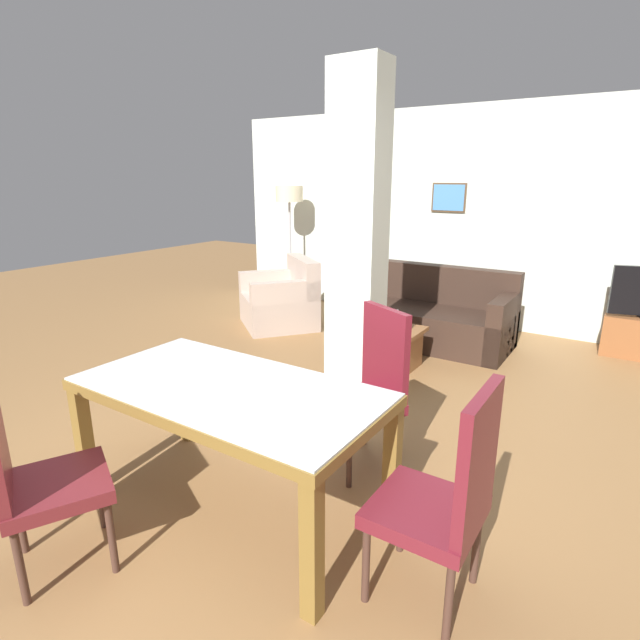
{
  "coord_description": "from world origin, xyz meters",
  "views": [
    {
      "loc": [
        1.8,
        -1.84,
        1.87
      ],
      "look_at": [
        0.0,
        0.92,
        0.91
      ],
      "focal_mm": 28.0,
      "sensor_mm": 36.0,
      "label": 1
    }
  ],
  "objects_px": {
    "dining_chair_near_left": "(32,468)",
    "coffee_table": "(382,346)",
    "bottle": "(396,324)",
    "armchair": "(282,303)",
    "sofa": "(426,317)",
    "dining_table": "(230,411)",
    "dining_chair_head_right": "(447,493)",
    "dining_chair_far_right": "(370,384)",
    "floor_lamp": "(289,204)"
  },
  "relations": [
    {
      "from": "dining_chair_head_right",
      "to": "armchair",
      "type": "height_order",
      "value": "dining_chair_head_right"
    },
    {
      "from": "dining_chair_far_right",
      "to": "sofa",
      "type": "bearing_deg",
      "value": -49.68
    },
    {
      "from": "dining_chair_near_left",
      "to": "bottle",
      "type": "height_order",
      "value": "dining_chair_near_left"
    },
    {
      "from": "dining_chair_head_right",
      "to": "bottle",
      "type": "bearing_deg",
      "value": 29.16
    },
    {
      "from": "dining_chair_head_right",
      "to": "armchair",
      "type": "relative_size",
      "value": 0.85
    },
    {
      "from": "coffee_table",
      "to": "dining_chair_far_right",
      "type": "bearing_deg",
      "value": -66.68
    },
    {
      "from": "sofa",
      "to": "coffee_table",
      "type": "bearing_deg",
      "value": 85.77
    },
    {
      "from": "sofa",
      "to": "floor_lamp",
      "type": "bearing_deg",
      "value": -13.53
    },
    {
      "from": "dining_chair_head_right",
      "to": "armchair",
      "type": "distance_m",
      "value": 4.49
    },
    {
      "from": "dining_chair_head_right",
      "to": "coffee_table",
      "type": "height_order",
      "value": "dining_chair_head_right"
    },
    {
      "from": "armchair",
      "to": "coffee_table",
      "type": "height_order",
      "value": "armchair"
    },
    {
      "from": "dining_chair_head_right",
      "to": "sofa",
      "type": "bearing_deg",
      "value": 22.71
    },
    {
      "from": "dining_chair_head_right",
      "to": "floor_lamp",
      "type": "xyz_separation_m",
      "value": [
        -3.82,
        4.06,
        0.91
      ]
    },
    {
      "from": "dining_chair_far_right",
      "to": "floor_lamp",
      "type": "bearing_deg",
      "value": -20.18
    },
    {
      "from": "armchair",
      "to": "sofa",
      "type": "bearing_deg",
      "value": -128.97
    },
    {
      "from": "dining_table",
      "to": "dining_chair_head_right",
      "type": "xyz_separation_m",
      "value": [
        1.25,
        0.0,
        -0.05
      ]
    },
    {
      "from": "dining_table",
      "to": "sofa",
      "type": "distance_m",
      "value": 3.51
    },
    {
      "from": "dining_chair_far_right",
      "to": "sofa",
      "type": "xyz_separation_m",
      "value": [
        -0.64,
        2.63,
        -0.27
      ]
    },
    {
      "from": "dining_table",
      "to": "dining_chair_far_right",
      "type": "xyz_separation_m",
      "value": [
        0.43,
        0.86,
        -0.05
      ]
    },
    {
      "from": "bottle",
      "to": "armchair",
      "type": "bearing_deg",
      "value": 160.16
    },
    {
      "from": "bottle",
      "to": "floor_lamp",
      "type": "bearing_deg",
      "value": 146.28
    },
    {
      "from": "dining_table",
      "to": "coffee_table",
      "type": "bearing_deg",
      "value": 96.43
    },
    {
      "from": "bottle",
      "to": "dining_table",
      "type": "bearing_deg",
      "value": -87.87
    },
    {
      "from": "dining_chair_head_right",
      "to": "bottle",
      "type": "xyz_separation_m",
      "value": [
        -1.34,
        2.4,
        -0.06
      ]
    },
    {
      "from": "coffee_table",
      "to": "floor_lamp",
      "type": "xyz_separation_m",
      "value": [
        -2.29,
        1.55,
        1.26
      ]
    },
    {
      "from": "dining_chair_near_left",
      "to": "dining_chair_head_right",
      "type": "bearing_deg",
      "value": 53.66
    },
    {
      "from": "dining_chair_head_right",
      "to": "floor_lamp",
      "type": "relative_size",
      "value": 0.61
    },
    {
      "from": "dining_table",
      "to": "armchair",
      "type": "height_order",
      "value": "armchair"
    },
    {
      "from": "dining_chair_near_left",
      "to": "sofa",
      "type": "height_order",
      "value": "dining_chair_near_left"
    },
    {
      "from": "dining_table",
      "to": "coffee_table",
      "type": "height_order",
      "value": "dining_table"
    },
    {
      "from": "dining_table",
      "to": "dining_chair_head_right",
      "type": "height_order",
      "value": "dining_chair_head_right"
    },
    {
      "from": "dining_table",
      "to": "dining_chair_near_left",
      "type": "xyz_separation_m",
      "value": [
        -0.43,
        -0.87,
        -0.05
      ]
    },
    {
      "from": "coffee_table",
      "to": "armchair",
      "type": "bearing_deg",
      "value": 161.38
    },
    {
      "from": "bottle",
      "to": "floor_lamp",
      "type": "xyz_separation_m",
      "value": [
        -2.48,
        1.66,
        0.98
      ]
    },
    {
      "from": "dining_table",
      "to": "armchair",
      "type": "distance_m",
      "value": 3.7
    },
    {
      "from": "dining_chair_near_left",
      "to": "coffee_table",
      "type": "distance_m",
      "value": 3.4
    },
    {
      "from": "dining_chair_head_right",
      "to": "dining_chair_far_right",
      "type": "xyz_separation_m",
      "value": [
        -0.82,
        0.86,
        0.0
      ]
    },
    {
      "from": "sofa",
      "to": "armchair",
      "type": "distance_m",
      "value": 1.84
    },
    {
      "from": "dining_table",
      "to": "sofa",
      "type": "height_order",
      "value": "sofa"
    },
    {
      "from": "floor_lamp",
      "to": "dining_table",
      "type": "bearing_deg",
      "value": -57.62
    },
    {
      "from": "dining_chair_head_right",
      "to": "dining_chair_far_right",
      "type": "relative_size",
      "value": 1.0
    },
    {
      "from": "sofa",
      "to": "floor_lamp",
      "type": "height_order",
      "value": "floor_lamp"
    },
    {
      "from": "bottle",
      "to": "dining_chair_far_right",
      "type": "bearing_deg",
      "value": -71.39
    },
    {
      "from": "armchair",
      "to": "coffee_table",
      "type": "xyz_separation_m",
      "value": [
        1.72,
        -0.58,
        -0.09
      ]
    },
    {
      "from": "dining_table",
      "to": "dining_chair_far_right",
      "type": "height_order",
      "value": "dining_chair_far_right"
    },
    {
      "from": "armchair",
      "to": "coffee_table",
      "type": "bearing_deg",
      "value": -160.11
    },
    {
      "from": "sofa",
      "to": "coffee_table",
      "type": "xyz_separation_m",
      "value": [
        -0.07,
        -0.98,
        -0.09
      ]
    },
    {
      "from": "dining_table",
      "to": "dining_chair_near_left",
      "type": "distance_m",
      "value": 0.97
    },
    {
      "from": "dining_table",
      "to": "armchair",
      "type": "xyz_separation_m",
      "value": [
        -2.0,
        3.09,
        -0.31
      ]
    },
    {
      "from": "dining_chair_head_right",
      "to": "dining_chair_near_left",
      "type": "distance_m",
      "value": 1.89
    }
  ]
}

